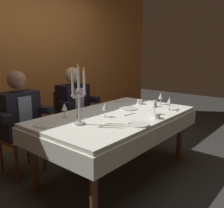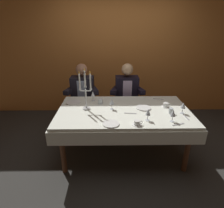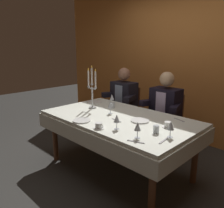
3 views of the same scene
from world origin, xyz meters
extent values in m
plane|color=#32312E|center=(0.00, 0.00, 0.00)|extent=(12.00, 12.00, 0.00)
cube|color=#CB7835|center=(0.00, 1.66, 1.35)|extent=(6.00, 0.12, 2.70)
cube|color=white|center=(0.00, 0.00, 0.72)|extent=(1.90, 1.10, 0.04)
cube|color=white|center=(0.00, 0.00, 0.61)|extent=(1.94, 1.14, 0.18)
cylinder|color=brown|center=(-0.83, -0.43, 0.35)|extent=(0.07, 0.07, 0.70)
cylinder|color=brown|center=(0.83, -0.43, 0.35)|extent=(0.07, 0.07, 0.70)
cylinder|color=brown|center=(-0.83, 0.43, 0.35)|extent=(0.07, 0.07, 0.70)
cylinder|color=brown|center=(0.83, 0.43, 0.35)|extent=(0.07, 0.07, 0.70)
cylinder|color=silver|center=(-0.54, 0.03, 0.75)|extent=(0.11, 0.11, 0.02)
cylinder|color=silver|center=(-0.54, 0.03, 0.90)|extent=(0.02, 0.02, 0.28)
cylinder|color=silver|center=(-0.54, 0.03, 1.08)|extent=(0.04, 0.04, 0.02)
cylinder|color=white|center=(-0.54, 0.03, 1.20)|extent=(0.02, 0.02, 0.21)
ellipsoid|color=yellow|center=(-0.54, 0.03, 1.32)|extent=(0.02, 0.02, 0.03)
cylinder|color=silver|center=(-0.51, 0.03, 1.02)|extent=(0.07, 0.01, 0.01)
cylinder|color=silver|center=(-0.47, 0.03, 1.04)|extent=(0.04, 0.04, 0.02)
cylinder|color=white|center=(-0.47, 0.03, 1.16)|extent=(0.02, 0.02, 0.21)
ellipsoid|color=yellow|center=(-0.47, 0.03, 1.28)|extent=(0.02, 0.02, 0.03)
cylinder|color=silver|center=(-0.58, 0.03, 1.02)|extent=(0.07, 0.01, 0.01)
cylinder|color=silver|center=(-0.62, 0.03, 1.04)|extent=(0.04, 0.04, 0.02)
cylinder|color=white|center=(-0.62, 0.03, 1.16)|extent=(0.02, 0.02, 0.21)
ellipsoid|color=yellow|center=(-0.62, 0.03, 1.28)|extent=(0.02, 0.02, 0.03)
cylinder|color=white|center=(-0.78, 0.27, 0.75)|extent=(0.23, 0.23, 0.01)
cylinder|color=white|center=(-0.19, -0.44, 0.75)|extent=(0.21, 0.21, 0.01)
cylinder|color=white|center=(0.30, 0.05, 0.75)|extent=(0.22, 0.22, 0.01)
cylinder|color=silver|center=(-0.17, 0.02, 0.74)|extent=(0.06, 0.06, 0.00)
cylinder|color=silver|center=(-0.17, 0.02, 0.78)|extent=(0.01, 0.01, 0.07)
cone|color=silver|center=(-0.17, 0.02, 0.86)|extent=(0.07, 0.07, 0.08)
cylinder|color=maroon|center=(-0.17, 0.02, 0.84)|extent=(0.04, 0.04, 0.03)
cylinder|color=silver|center=(-0.47, 0.35, 0.74)|extent=(0.06, 0.06, 0.00)
cylinder|color=silver|center=(-0.47, 0.35, 0.78)|extent=(0.01, 0.01, 0.07)
cone|color=silver|center=(-0.47, 0.35, 0.86)|extent=(0.07, 0.07, 0.08)
cylinder|color=#E0D172|center=(-0.47, 0.35, 0.84)|extent=(0.04, 0.04, 0.03)
cylinder|color=silver|center=(0.59, -0.37, 0.74)|extent=(0.06, 0.06, 0.00)
cylinder|color=silver|center=(0.59, -0.37, 0.78)|extent=(0.01, 0.01, 0.07)
cone|color=silver|center=(0.59, -0.37, 0.86)|extent=(0.07, 0.07, 0.08)
cylinder|color=maroon|center=(0.59, -0.37, 0.84)|extent=(0.04, 0.04, 0.03)
cylinder|color=silver|center=(0.29, -0.34, 0.74)|extent=(0.06, 0.06, 0.00)
cylinder|color=silver|center=(0.29, -0.34, 0.78)|extent=(0.01, 0.01, 0.07)
cone|color=silver|center=(0.29, -0.34, 0.86)|extent=(0.07, 0.07, 0.08)
cylinder|color=maroon|center=(0.29, -0.34, 0.84)|extent=(0.04, 0.04, 0.03)
cylinder|color=silver|center=(0.81, -0.13, 0.74)|extent=(0.06, 0.06, 0.00)
cylinder|color=silver|center=(0.81, -0.13, 0.78)|extent=(0.01, 0.01, 0.07)
cone|color=silver|center=(0.81, -0.13, 0.86)|extent=(0.07, 0.07, 0.08)
cylinder|color=maroon|center=(0.81, -0.13, 0.84)|extent=(0.04, 0.04, 0.03)
cylinder|color=silver|center=(-0.35, 0.24, 0.78)|extent=(0.07, 0.07, 0.08)
cylinder|color=silver|center=(0.65, -0.14, 0.78)|extent=(0.06, 0.06, 0.08)
cylinder|color=white|center=(0.13, -0.46, 0.74)|extent=(0.12, 0.12, 0.01)
cylinder|color=white|center=(0.13, -0.46, 0.77)|extent=(0.08, 0.08, 0.05)
torus|color=white|center=(0.18, -0.46, 0.78)|extent=(0.04, 0.01, 0.04)
cylinder|color=white|center=(0.64, 0.10, 0.74)|extent=(0.12, 0.12, 0.01)
cylinder|color=white|center=(0.64, 0.10, 0.77)|extent=(0.08, 0.08, 0.05)
torus|color=white|center=(0.69, 0.10, 0.78)|extent=(0.04, 0.01, 0.04)
cube|color=#B7B7BC|center=(0.81, -0.26, 0.74)|extent=(0.04, 0.17, 0.01)
cube|color=#B7B7BC|center=(0.64, -0.46, 0.74)|extent=(0.17, 0.07, 0.01)
cube|color=#B7B7BC|center=(0.08, -0.13, 0.74)|extent=(0.17, 0.05, 0.01)
cube|color=#B7B7BC|center=(0.60, 0.41, 0.74)|extent=(0.17, 0.07, 0.01)
cylinder|color=brown|center=(-0.89, 0.70, 0.21)|extent=(0.04, 0.04, 0.42)
cylinder|color=brown|center=(-0.53, 0.70, 0.21)|extent=(0.04, 0.04, 0.42)
cylinder|color=brown|center=(-0.89, 1.06, 0.21)|extent=(0.04, 0.04, 0.42)
cylinder|color=brown|center=(-0.53, 1.06, 0.21)|extent=(0.04, 0.04, 0.42)
cube|color=brown|center=(-0.71, 0.88, 0.44)|extent=(0.42, 0.42, 0.04)
cube|color=brown|center=(-0.71, 1.07, 0.68)|extent=(0.38, 0.04, 0.44)
cube|color=black|center=(-0.71, 0.88, 0.73)|extent=(0.42, 0.26, 0.54)
cube|color=#8696B5|center=(-0.71, 0.75, 0.76)|extent=(0.16, 0.01, 0.40)
sphere|color=#9C694F|center=(-0.71, 0.88, 1.14)|extent=(0.21, 0.21, 0.21)
cube|color=black|center=(-0.93, 0.78, 0.77)|extent=(0.19, 0.34, 0.08)
cube|color=black|center=(-0.49, 0.78, 0.77)|extent=(0.19, 0.34, 0.08)
cylinder|color=brown|center=(-0.06, 0.70, 0.21)|extent=(0.04, 0.04, 0.42)
cylinder|color=brown|center=(0.30, 0.70, 0.21)|extent=(0.04, 0.04, 0.42)
cylinder|color=brown|center=(-0.06, 1.06, 0.21)|extent=(0.04, 0.04, 0.42)
cylinder|color=brown|center=(0.30, 1.06, 0.21)|extent=(0.04, 0.04, 0.42)
cube|color=brown|center=(0.12, 0.88, 0.44)|extent=(0.42, 0.42, 0.04)
cube|color=brown|center=(0.12, 1.07, 0.68)|extent=(0.38, 0.04, 0.44)
cube|color=black|center=(0.12, 0.88, 0.73)|extent=(0.42, 0.26, 0.54)
cube|color=#BDAAD3|center=(0.12, 0.75, 0.76)|extent=(0.16, 0.01, 0.40)
sphere|color=tan|center=(0.12, 0.88, 1.14)|extent=(0.21, 0.21, 0.21)
cube|color=black|center=(-0.10, 0.78, 0.77)|extent=(0.19, 0.34, 0.08)
cube|color=black|center=(0.34, 0.78, 0.77)|extent=(0.19, 0.34, 0.08)
camera|label=1|loc=(-2.13, -1.70, 1.45)|focal=38.96mm
camera|label=2|loc=(-0.20, -2.51, 1.89)|focal=30.47mm
camera|label=3|loc=(1.88, -2.01, 1.61)|focal=36.97mm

